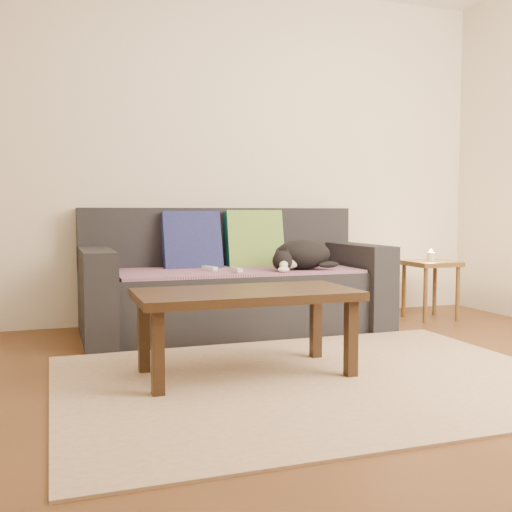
# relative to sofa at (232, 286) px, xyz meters

# --- Properties ---
(ground) EXTENTS (4.50, 4.50, 0.00)m
(ground) POSITION_rel_sofa_xyz_m (0.00, -1.57, -0.31)
(ground) COLOR brown
(ground) RESTS_ON ground
(back_wall) EXTENTS (4.50, 0.04, 2.60)m
(back_wall) POSITION_rel_sofa_xyz_m (0.00, 0.43, 0.99)
(back_wall) COLOR beige
(back_wall) RESTS_ON ground
(sofa) EXTENTS (2.10, 0.94, 0.87)m
(sofa) POSITION_rel_sofa_xyz_m (0.00, 0.00, 0.00)
(sofa) COLOR #232328
(sofa) RESTS_ON ground
(throw_blanket) EXTENTS (1.66, 0.74, 0.02)m
(throw_blanket) POSITION_rel_sofa_xyz_m (0.00, -0.09, 0.12)
(throw_blanket) COLOR #492A50
(throw_blanket) RESTS_ON sofa
(cushion_navy) EXTENTS (0.42, 0.22, 0.43)m
(cushion_navy) POSITION_rel_sofa_xyz_m (-0.26, 0.17, 0.32)
(cushion_navy) COLOR #101D48
(cushion_navy) RESTS_ON throw_blanket
(cushion_green) EXTENTS (0.43, 0.19, 0.45)m
(cushion_green) POSITION_rel_sofa_xyz_m (0.22, 0.17, 0.32)
(cushion_green) COLOR #0C5045
(cushion_green) RESTS_ON throw_blanket
(cat) EXTENTS (0.49, 0.36, 0.21)m
(cat) POSITION_rel_sofa_xyz_m (0.42, -0.27, 0.23)
(cat) COLOR black
(cat) RESTS_ON throw_blanket
(wii_remote_a) EXTENTS (0.08, 0.15, 0.03)m
(wii_remote_a) POSITION_rel_sofa_xyz_m (-0.21, -0.15, 0.15)
(wii_remote_a) COLOR white
(wii_remote_a) RESTS_ON throw_blanket
(wii_remote_b) EXTENTS (0.04, 0.15, 0.03)m
(wii_remote_b) POSITION_rel_sofa_xyz_m (-0.06, -0.32, 0.15)
(wii_remote_b) COLOR white
(wii_remote_b) RESTS_ON throw_blanket
(side_table) EXTENTS (0.36, 0.36, 0.46)m
(side_table) POSITION_rel_sofa_xyz_m (1.59, -0.11, 0.07)
(side_table) COLOR brown
(side_table) RESTS_ON ground
(candle) EXTENTS (0.06, 0.06, 0.09)m
(candle) POSITION_rel_sofa_xyz_m (1.59, -0.11, 0.18)
(candle) COLOR beige
(candle) RESTS_ON side_table
(rug) EXTENTS (2.50, 1.80, 0.01)m
(rug) POSITION_rel_sofa_xyz_m (0.00, -1.42, -0.30)
(rug) COLOR tan
(rug) RESTS_ON ground
(coffee_table) EXTENTS (1.11, 0.55, 0.44)m
(coffee_table) POSITION_rel_sofa_xyz_m (-0.30, -1.22, 0.08)
(coffee_table) COLOR black
(coffee_table) RESTS_ON rug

